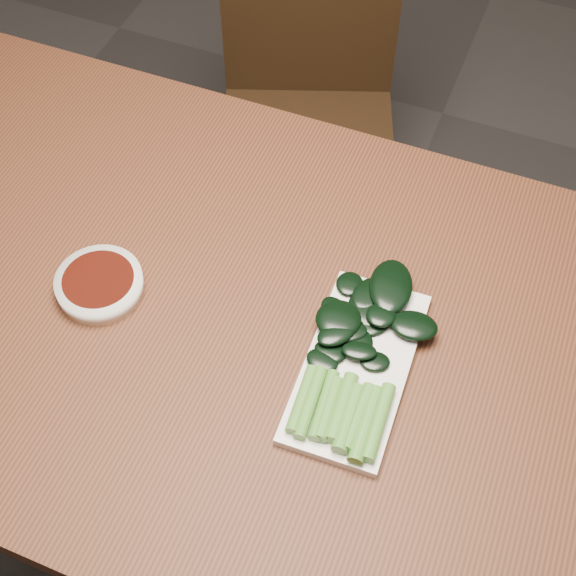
{
  "coord_description": "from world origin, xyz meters",
  "views": [
    {
      "loc": [
        0.25,
        -0.55,
        1.68
      ],
      "look_at": [
        0.01,
        0.06,
        0.76
      ],
      "focal_mm": 50.0,
      "sensor_mm": 36.0,
      "label": 1
    }
  ],
  "objects_px": {
    "table": "(270,349)",
    "serving_plate": "(357,367)",
    "sauce_bowl": "(100,284)",
    "chair_far": "(308,105)",
    "gai_lan": "(358,353)"
  },
  "relations": [
    {
      "from": "table",
      "to": "chair_far",
      "type": "bearing_deg",
      "value": 106.36
    },
    {
      "from": "table",
      "to": "chair_far",
      "type": "relative_size",
      "value": 1.57
    },
    {
      "from": "chair_far",
      "to": "gai_lan",
      "type": "xyz_separation_m",
      "value": [
        0.34,
        -0.72,
        0.29
      ]
    },
    {
      "from": "table",
      "to": "chair_far",
      "type": "height_order",
      "value": "chair_far"
    },
    {
      "from": "serving_plate",
      "to": "gai_lan",
      "type": "relative_size",
      "value": 0.9
    },
    {
      "from": "chair_far",
      "to": "gai_lan",
      "type": "height_order",
      "value": "chair_far"
    },
    {
      "from": "table",
      "to": "serving_plate",
      "type": "xyz_separation_m",
      "value": [
        0.14,
        -0.03,
        0.08
      ]
    },
    {
      "from": "chair_far",
      "to": "sauce_bowl",
      "type": "height_order",
      "value": "chair_far"
    },
    {
      "from": "table",
      "to": "chair_far",
      "type": "xyz_separation_m",
      "value": [
        -0.21,
        0.71,
        -0.19
      ]
    },
    {
      "from": "chair_far",
      "to": "gai_lan",
      "type": "distance_m",
      "value": 0.85
    },
    {
      "from": "chair_far",
      "to": "gai_lan",
      "type": "relative_size",
      "value": 2.86
    },
    {
      "from": "chair_far",
      "to": "serving_plate",
      "type": "xyz_separation_m",
      "value": [
        0.34,
        -0.73,
        0.27
      ]
    },
    {
      "from": "chair_far",
      "to": "serving_plate",
      "type": "bearing_deg",
      "value": -85.29
    },
    {
      "from": "table",
      "to": "serving_plate",
      "type": "distance_m",
      "value": 0.16
    },
    {
      "from": "serving_plate",
      "to": "sauce_bowl",
      "type": "bearing_deg",
      "value": -177.99
    }
  ]
}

